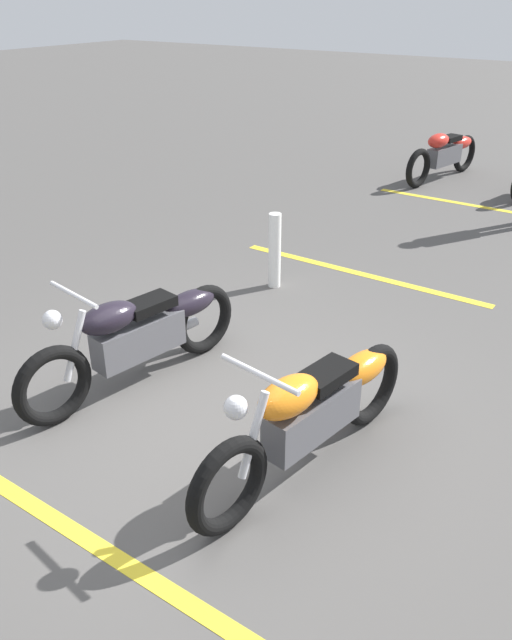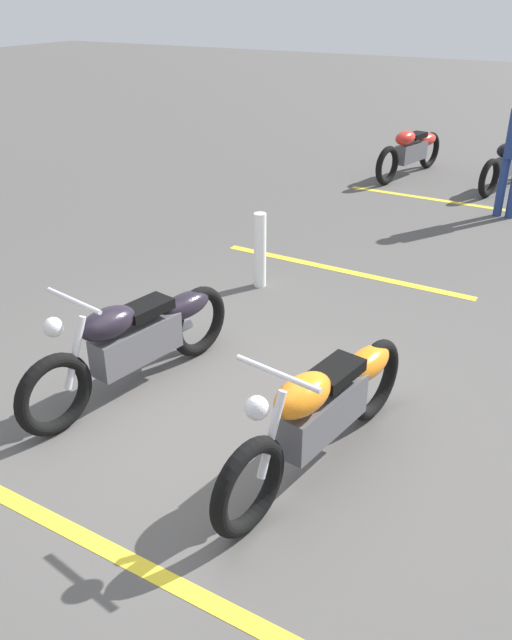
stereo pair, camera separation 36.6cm
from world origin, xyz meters
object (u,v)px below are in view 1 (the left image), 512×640
motorcycle_dark_foreground (139,334)px  motorcycle_row_center (445,153)px  motorcycle_bright_foreground (313,411)px  bollard_post (275,251)px

motorcycle_dark_foreground → motorcycle_row_center: 8.01m
motorcycle_bright_foreground → motorcycle_row_center: bearing=-157.5°
motorcycle_row_center → motorcycle_bright_foreground: bearing=24.5°
motorcycle_bright_foreground → motorcycle_dark_foreground: same height
motorcycle_dark_foreground → motorcycle_row_center: (8.01, 0.13, -0.01)m
motorcycle_bright_foreground → motorcycle_dark_foreground: size_ratio=1.00×
motorcycle_bright_foreground → motorcycle_row_center: 8.38m
motorcycle_bright_foreground → motorcycle_row_center: motorcycle_bright_foreground is taller
motorcycle_dark_foreground → bollard_post: size_ratio=2.56×
bollard_post → motorcycle_row_center: bearing=0.0°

